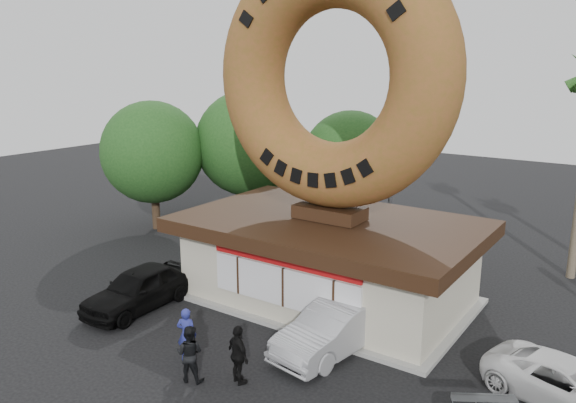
{
  "coord_description": "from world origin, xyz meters",
  "views": [
    {
      "loc": [
        10.37,
        -11.85,
        9.05
      ],
      "look_at": [
        -0.55,
        4.0,
        4.31
      ],
      "focal_mm": 35.0,
      "sensor_mm": 36.0,
      "label": 1
    }
  ],
  "objects_px": {
    "person_center": "(190,354)",
    "car_silver": "(335,328)",
    "donut_shop": "(329,257)",
    "giant_donut": "(332,77)",
    "street_lamp": "(395,151)",
    "car_black": "(139,288)",
    "car_white": "(570,385)",
    "person_right": "(238,355)",
    "person_left": "(187,334)"
  },
  "relations": [
    {
      "from": "street_lamp",
      "to": "person_center",
      "type": "bearing_deg",
      "value": -85.05
    },
    {
      "from": "car_black",
      "to": "person_center",
      "type": "bearing_deg",
      "value": -28.31
    },
    {
      "from": "giant_donut",
      "to": "street_lamp",
      "type": "relative_size",
      "value": 1.19
    },
    {
      "from": "person_center",
      "to": "car_silver",
      "type": "xyz_separation_m",
      "value": [
        2.59,
        3.96,
        -0.07
      ]
    },
    {
      "from": "donut_shop",
      "to": "street_lamp",
      "type": "relative_size",
      "value": 1.4
    },
    {
      "from": "car_silver",
      "to": "person_center",
      "type": "bearing_deg",
      "value": -114.61
    },
    {
      "from": "street_lamp",
      "to": "car_black",
      "type": "relative_size",
      "value": 1.71
    },
    {
      "from": "street_lamp",
      "to": "donut_shop",
      "type": "bearing_deg",
      "value": -79.5
    },
    {
      "from": "giant_donut",
      "to": "car_black",
      "type": "distance_m",
      "value": 10.64
    },
    {
      "from": "donut_shop",
      "to": "car_silver",
      "type": "xyz_separation_m",
      "value": [
        2.23,
        -3.35,
        -0.98
      ]
    },
    {
      "from": "donut_shop",
      "to": "street_lamp",
      "type": "distance_m",
      "value": 10.54
    },
    {
      "from": "donut_shop",
      "to": "car_white",
      "type": "distance_m",
      "value": 9.37
    },
    {
      "from": "person_left",
      "to": "car_silver",
      "type": "relative_size",
      "value": 0.36
    },
    {
      "from": "street_lamp",
      "to": "car_silver",
      "type": "height_order",
      "value": "street_lamp"
    },
    {
      "from": "car_black",
      "to": "person_left",
      "type": "bearing_deg",
      "value": -24.4
    },
    {
      "from": "donut_shop",
      "to": "person_left",
      "type": "relative_size",
      "value": 6.45
    },
    {
      "from": "person_center",
      "to": "car_black",
      "type": "distance_m",
      "value": 5.74
    },
    {
      "from": "car_black",
      "to": "person_right",
      "type": "bearing_deg",
      "value": -18.07
    },
    {
      "from": "person_left",
      "to": "car_black",
      "type": "xyz_separation_m",
      "value": [
        -4.23,
        1.77,
        -0.07
      ]
    },
    {
      "from": "car_white",
      "to": "person_center",
      "type": "bearing_deg",
      "value": 132.27
    },
    {
      "from": "street_lamp",
      "to": "car_white",
      "type": "distance_m",
      "value": 16.93
    },
    {
      "from": "donut_shop",
      "to": "car_black",
      "type": "xyz_separation_m",
      "value": [
        -5.49,
        -4.74,
        -0.97
      ]
    },
    {
      "from": "giant_donut",
      "to": "car_silver",
      "type": "height_order",
      "value": "giant_donut"
    },
    {
      "from": "donut_shop",
      "to": "car_silver",
      "type": "distance_m",
      "value": 4.15
    },
    {
      "from": "giant_donut",
      "to": "person_right",
      "type": "relative_size",
      "value": 5.32
    },
    {
      "from": "giant_donut",
      "to": "car_silver",
      "type": "distance_m",
      "value": 8.77
    },
    {
      "from": "car_black",
      "to": "car_silver",
      "type": "xyz_separation_m",
      "value": [
        7.72,
        1.39,
        -0.01
      ]
    },
    {
      "from": "person_left",
      "to": "car_black",
      "type": "relative_size",
      "value": 0.37
    },
    {
      "from": "donut_shop",
      "to": "car_silver",
      "type": "relative_size",
      "value": 2.34
    },
    {
      "from": "donut_shop",
      "to": "car_white",
      "type": "bearing_deg",
      "value": -14.95
    },
    {
      "from": "car_silver",
      "to": "car_white",
      "type": "xyz_separation_m",
      "value": [
        6.75,
        0.95,
        -0.16
      ]
    },
    {
      "from": "giant_donut",
      "to": "car_black",
      "type": "relative_size",
      "value": 2.04
    },
    {
      "from": "person_left",
      "to": "car_white",
      "type": "xyz_separation_m",
      "value": [
        10.24,
        4.11,
        -0.24
      ]
    },
    {
      "from": "person_center",
      "to": "car_silver",
      "type": "distance_m",
      "value": 4.73
    },
    {
      "from": "person_center",
      "to": "car_black",
      "type": "xyz_separation_m",
      "value": [
        -5.13,
        2.57,
        -0.06
      ]
    },
    {
      "from": "person_center",
      "to": "giant_donut",
      "type": "bearing_deg",
      "value": -113.53
    },
    {
      "from": "person_right",
      "to": "car_silver",
      "type": "distance_m",
      "value": 3.52
    },
    {
      "from": "person_left",
      "to": "donut_shop",
      "type": "bearing_deg",
      "value": -124.62
    },
    {
      "from": "donut_shop",
      "to": "giant_donut",
      "type": "height_order",
      "value": "giant_donut"
    },
    {
      "from": "car_white",
      "to": "person_right",
      "type": "bearing_deg",
      "value": 132.11
    },
    {
      "from": "car_white",
      "to": "car_black",
      "type": "bearing_deg",
      "value": 113.72
    },
    {
      "from": "giant_donut",
      "to": "street_lamp",
      "type": "distance_m",
      "value": 10.96
    },
    {
      "from": "giant_donut",
      "to": "car_white",
      "type": "distance_m",
      "value": 12.24
    },
    {
      "from": "car_black",
      "to": "car_white",
      "type": "bearing_deg",
      "value": 7.47
    },
    {
      "from": "person_left",
      "to": "person_center",
      "type": "height_order",
      "value": "person_left"
    },
    {
      "from": "street_lamp",
      "to": "person_center",
      "type": "relative_size",
      "value": 4.65
    },
    {
      "from": "person_left",
      "to": "car_white",
      "type": "bearing_deg",
      "value": 178.17
    },
    {
      "from": "donut_shop",
      "to": "person_right",
      "type": "distance_m",
      "value": 6.74
    },
    {
      "from": "car_silver",
      "to": "person_right",
      "type": "bearing_deg",
      "value": -103.48
    },
    {
      "from": "person_center",
      "to": "person_right",
      "type": "height_order",
      "value": "person_right"
    }
  ]
}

